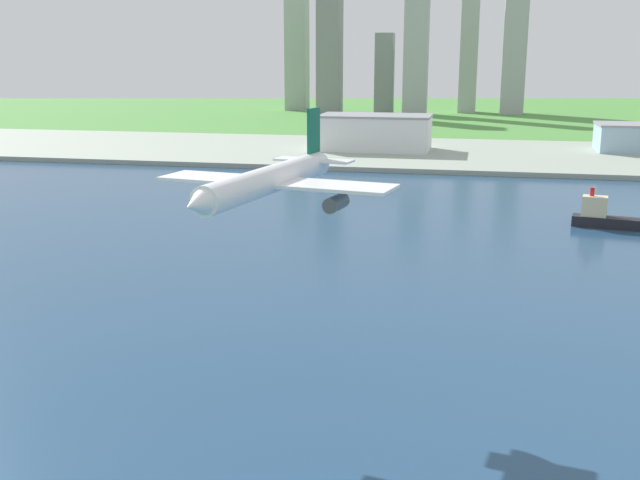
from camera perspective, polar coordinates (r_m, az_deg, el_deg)
The scene contains 7 objects.
ground_plane at distance 240.04m, azimuth 8.57°, elevation 0.57°, with size 2400.00×2400.00×0.00m, color #4B8D3C.
water_bay at distance 182.19m, azimuth 7.31°, elevation -3.60°, with size 840.00×360.00×0.15m, color navy.
industrial_pier at distance 426.98m, azimuth 10.28°, elevation 6.41°, with size 840.00×140.00×2.50m, color #96A292.
airplane_landing at distance 116.78m, azimuth -3.95°, elevation 4.46°, with size 39.46×44.60×14.14m.
tugboat_small at distance 260.08m, azimuth 20.59°, elevation 1.71°, with size 22.12×9.72×12.73m.
warehouse_main at distance 430.40m, azimuth 4.22°, elevation 8.15°, with size 62.33×35.03×19.74m.
distant_skyline at distance 755.29m, azimuth 6.17°, elevation 14.41°, with size 236.95×67.46×144.19m.
Camera 1 is at (13.70, 66.51, 54.00)m, focal length 42.25 mm.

